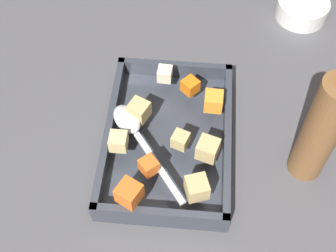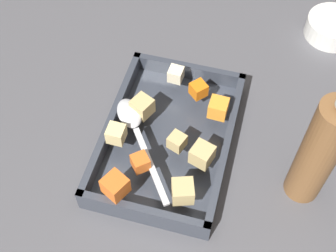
{
  "view_description": "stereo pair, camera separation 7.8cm",
  "coord_description": "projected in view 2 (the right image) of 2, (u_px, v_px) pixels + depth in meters",
  "views": [
    {
      "loc": [
        0.44,
        0.03,
        0.7
      ],
      "look_at": [
        0.01,
        -0.01,
        0.06
      ],
      "focal_mm": 49.35,
      "sensor_mm": 36.0,
      "label": 1
    },
    {
      "loc": [
        0.43,
        0.1,
        0.7
      ],
      "look_at": [
        0.01,
        -0.01,
        0.06
      ],
      "focal_mm": 49.35,
      "sensor_mm": 36.0,
      "label": 2
    }
  ],
  "objects": [
    {
      "name": "potato_chunk_corner_sw",
      "position": [
        202.0,
        155.0,
        0.74
      ],
      "size": [
        0.04,
        0.04,
        0.03
      ],
      "primitive_type": "cube",
      "rotation": [
        0.0,
        0.0,
        4.4
      ],
      "color": "tan",
      "rests_on": "baking_dish"
    },
    {
      "name": "potato_chunk_back_center",
      "position": [
        176.0,
        74.0,
        0.84
      ],
      "size": [
        0.03,
        0.03,
        0.03
      ],
      "primitive_type": "cube",
      "rotation": [
        0.0,
        0.0,
        3.08
      ],
      "color": "beige",
      "rests_on": "baking_dish"
    },
    {
      "name": "serving_spoon",
      "position": [
        132.0,
        118.0,
        0.79
      ],
      "size": [
        0.19,
        0.15,
        0.02
      ],
      "rotation": [
        0.0,
        0.0,
        0.62
      ],
      "color": "silver",
      "rests_on": "baking_dish"
    },
    {
      "name": "carrot_chunk_front_center",
      "position": [
        218.0,
        108.0,
        0.79
      ],
      "size": [
        0.03,
        0.03,
        0.03
      ],
      "primitive_type": "cube",
      "rotation": [
        0.0,
        0.0,
        4.67
      ],
      "color": "orange",
      "rests_on": "baking_dish"
    },
    {
      "name": "ground_plane",
      "position": [
        175.0,
        142.0,
        0.83
      ],
      "size": [
        4.0,
        4.0,
        0.0
      ],
      "primitive_type": "plane",
      "color": "#4C4C51"
    },
    {
      "name": "carrot_chunk_near_spoon",
      "position": [
        198.0,
        89.0,
        0.82
      ],
      "size": [
        0.04,
        0.04,
        0.03
      ],
      "primitive_type": "cube",
      "rotation": [
        0.0,
        0.0,
        2.4
      ],
      "color": "orange",
      "rests_on": "baking_dish"
    },
    {
      "name": "potato_chunk_far_right",
      "position": [
        116.0,
        134.0,
        0.76
      ],
      "size": [
        0.03,
        0.03,
        0.03
      ],
      "primitive_type": "cube",
      "rotation": [
        0.0,
        0.0,
        3.13
      ],
      "color": "#E0CC89",
      "rests_on": "baking_dish"
    },
    {
      "name": "carrot_chunk_far_left",
      "position": [
        140.0,
        162.0,
        0.73
      ],
      "size": [
        0.04,
        0.04,
        0.03
      ],
      "primitive_type": "cube",
      "rotation": [
        0.0,
        0.0,
        2.28
      ],
      "color": "orange",
      "rests_on": "baking_dish"
    },
    {
      "name": "potato_chunk_heap_side",
      "position": [
        142.0,
        107.0,
        0.79
      ],
      "size": [
        0.04,
        0.04,
        0.03
      ],
      "primitive_type": "cube",
      "rotation": [
        0.0,
        0.0,
        2.71
      ],
      "color": "tan",
      "rests_on": "baking_dish"
    },
    {
      "name": "potato_chunk_near_left",
      "position": [
        183.0,
        191.0,
        0.7
      ],
      "size": [
        0.04,
        0.04,
        0.03
      ],
      "primitive_type": "cube",
      "rotation": [
        0.0,
        0.0,
        1.9
      ],
      "color": "tan",
      "rests_on": "baking_dish"
    },
    {
      "name": "small_prep_bowl",
      "position": [
        332.0,
        27.0,
        0.96
      ],
      "size": [
        0.11,
        0.11,
        0.04
      ],
      "primitive_type": "cylinder",
      "color": "silver",
      "rests_on": "ground_plane"
    },
    {
      "name": "potato_chunk_heap_top",
      "position": [
        177.0,
        142.0,
        0.76
      ],
      "size": [
        0.03,
        0.03,
        0.03
      ],
      "primitive_type": "cube",
      "rotation": [
        0.0,
        0.0,
        5.93
      ],
      "color": "tan",
      "rests_on": "baking_dish"
    },
    {
      "name": "baking_dish",
      "position": [
        168.0,
        140.0,
        0.81
      ],
      "size": [
        0.31,
        0.22,
        0.05
      ],
      "color": "#333842",
      "rests_on": "ground_plane"
    },
    {
      "name": "pepper_mill",
      "position": [
        319.0,
        153.0,
        0.68
      ],
      "size": [
        0.06,
        0.06,
        0.25
      ],
      "color": "brown",
      "rests_on": "ground_plane"
    },
    {
      "name": "carrot_chunk_center",
      "position": [
        115.0,
        186.0,
        0.71
      ],
      "size": [
        0.05,
        0.05,
        0.03
      ],
      "primitive_type": "cube",
      "rotation": [
        0.0,
        0.0,
        2.67
      ],
      "color": "orange",
      "rests_on": "baking_dish"
    }
  ]
}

